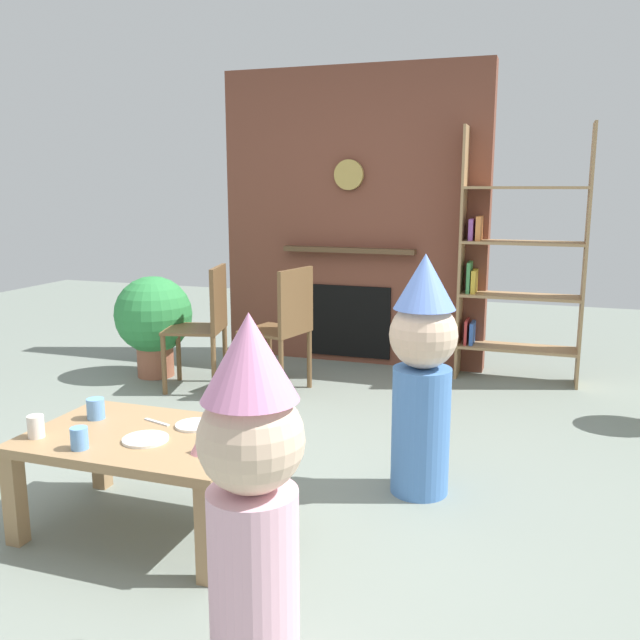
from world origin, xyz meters
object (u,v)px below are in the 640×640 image
at_px(paper_plate_front, 195,425).
at_px(child_with_cone_hat, 252,493).
at_px(birthday_cake_slice, 203,442).
at_px(potted_plant_short, 154,318).
at_px(bookshelf, 515,264).
at_px(paper_cup_center, 79,438).
at_px(child_in_pink, 422,370).
at_px(coffee_table, 145,449).
at_px(paper_cup_near_right, 250,420).
at_px(dining_chair_left, 207,320).
at_px(paper_cup_far_left, 36,427).
at_px(dining_chair_middle, 285,322).
at_px(paper_plate_rear, 146,439).
at_px(paper_cup_near_left, 96,409).

xyz_separation_m(paper_plate_front, child_with_cone_hat, (0.65, -0.83, 0.16)).
relative_size(birthday_cake_slice, potted_plant_short, 0.13).
bearing_deg(bookshelf, paper_cup_center, -115.43).
xyz_separation_m(paper_cup_center, child_in_pink, (1.20, 0.96, 0.14)).
distance_m(coffee_table, paper_cup_near_right, 0.46).
bearing_deg(paper_plate_front, dining_chair_left, 116.51).
height_order(paper_cup_far_left, dining_chair_middle, dining_chair_middle).
xyz_separation_m(paper_cup_center, paper_plate_front, (0.31, 0.38, -0.04)).
relative_size(paper_cup_near_right, paper_plate_rear, 0.53).
xyz_separation_m(bookshelf, paper_cup_center, (-1.49, -3.13, -0.41)).
bearing_deg(child_in_pink, dining_chair_middle, -82.27).
bearing_deg(paper_cup_far_left, paper_cup_near_right, 23.16).
xyz_separation_m(paper_cup_near_right, potted_plant_short, (-1.70, 1.95, -0.02)).
height_order(paper_plate_rear, dining_chair_left, dining_chair_left).
relative_size(paper_plate_rear, birthday_cake_slice, 1.89).
bearing_deg(paper_cup_near_left, paper_plate_front, 6.28).
xyz_separation_m(paper_cup_near_right, paper_plate_front, (-0.25, -0.02, -0.04)).
height_order(paper_cup_near_left, paper_plate_rear, paper_cup_near_left).
distance_m(child_in_pink, dining_chair_left, 2.17).
height_order(child_in_pink, potted_plant_short, child_in_pink).
relative_size(paper_plate_front, dining_chair_middle, 0.19).
height_order(paper_cup_center, birthday_cake_slice, birthday_cake_slice).
bearing_deg(paper_plate_front, birthday_cake_slice, -55.28).
bearing_deg(child_with_cone_hat, birthday_cake_slice, -10.51).
xyz_separation_m(bookshelf, paper_cup_near_right, (-0.93, -2.73, -0.41)).
bearing_deg(paper_plate_rear, paper_cup_center, -141.05).
bearing_deg(coffee_table, child_in_pink, 35.04).
relative_size(paper_cup_near_left, paper_cup_near_right, 0.94).
relative_size(child_in_pink, potted_plant_short, 1.48).
relative_size(paper_cup_center, potted_plant_short, 0.11).
distance_m(paper_cup_far_left, potted_plant_short, 2.46).
xyz_separation_m(paper_cup_center, birthday_cake_slice, (0.48, 0.12, 0.00)).
relative_size(bookshelf, paper_cup_center, 21.38).
bearing_deg(paper_plate_rear, child_with_cone_hat, -39.01).
bearing_deg(paper_cup_far_left, paper_cup_center, -10.68).
height_order(paper_cup_center, potted_plant_short, potted_plant_short).
bearing_deg(dining_chair_middle, child_in_pink, 146.02).
height_order(paper_cup_far_left, dining_chair_left, dining_chair_left).
bearing_deg(coffee_table, bookshelf, 65.21).
distance_m(bookshelf, potted_plant_short, 2.78).
bearing_deg(birthday_cake_slice, paper_plate_rear, 172.22).
bearing_deg(birthday_cake_slice, child_in_pink, 49.79).
xyz_separation_m(paper_cup_near_left, paper_cup_center, (0.16, -0.32, -0.00)).
distance_m(bookshelf, paper_plate_front, 3.03).
distance_m(bookshelf, paper_cup_near_right, 2.92).
bearing_deg(paper_plate_front, paper_plate_rear, -117.13).
xyz_separation_m(bookshelf, paper_plate_front, (-1.18, -2.76, -0.45)).
relative_size(paper_cup_near_left, birthday_cake_slice, 0.93).
bearing_deg(dining_chair_left, paper_plate_front, 102.71).
distance_m(paper_cup_near_left, dining_chair_left, 1.91).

